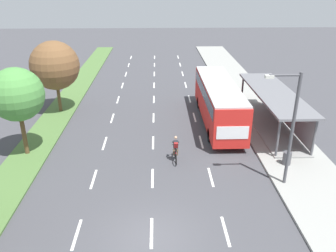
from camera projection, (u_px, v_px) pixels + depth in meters
ground_plane at (151, 237)px, 15.83m from camera, size 140.00×140.00×0.00m
median_strip at (70, 98)px, 33.88m from camera, size 2.60×52.00×0.12m
sidewalk_right at (246, 96)px, 34.39m from camera, size 4.50×52.00×0.15m
lane_divider_left at (115, 108)px, 31.30m from camera, size 0.14×45.02×0.01m
lane_divider_center at (154, 108)px, 31.41m from camera, size 0.14×45.02×0.01m
lane_divider_right at (192, 107)px, 31.51m from camera, size 0.14×45.02×0.01m
bus_shelter at (276, 106)px, 26.49m from camera, size 2.90×10.86×2.86m
bus at (219, 99)px, 27.45m from camera, size 2.54×11.29×3.37m
cyclist at (176, 150)px, 22.13m from camera, size 0.46×1.82×1.71m
median_tree_second at (17, 95)px, 21.50m from camera, size 3.41×3.41×5.84m
median_tree_third at (55, 66)px, 28.84m from camera, size 4.12×4.12×6.11m
streetlight at (290, 123)px, 18.29m from camera, size 1.91×0.24×6.50m
trash_bin at (287, 158)px, 21.55m from camera, size 0.52×0.52×0.85m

